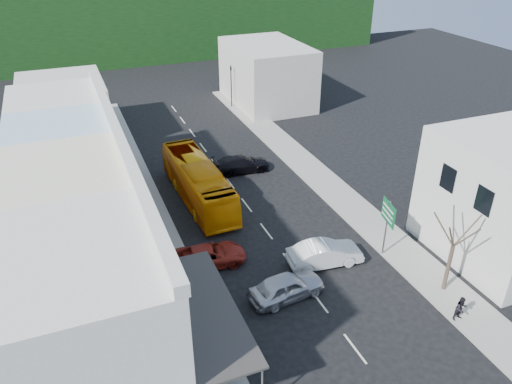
% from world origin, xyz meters
% --- Properties ---
extents(ground, '(120.00, 120.00, 0.00)m').
position_xyz_m(ground, '(0.00, 0.00, 0.00)').
color(ground, black).
rests_on(ground, ground).
extents(sidewalk_left, '(3.00, 52.00, 0.15)m').
position_xyz_m(sidewalk_left, '(-7.50, 10.00, 0.07)').
color(sidewalk_left, gray).
rests_on(sidewalk_left, ground).
extents(sidewalk_right, '(3.00, 52.00, 0.15)m').
position_xyz_m(sidewalk_right, '(7.50, 10.00, 0.07)').
color(sidewalk_right, gray).
rests_on(sidewalk_right, ground).
extents(shopfront_row, '(8.25, 30.00, 8.00)m').
position_xyz_m(shopfront_row, '(-12.49, 5.00, 4.00)').
color(shopfront_row, beige).
rests_on(shopfront_row, ground).
extents(right_building, '(8.00, 9.00, 8.00)m').
position_xyz_m(right_building, '(13.50, -4.00, 4.00)').
color(right_building, beige).
rests_on(right_building, ground).
extents(distant_block_left, '(8.00, 10.00, 6.00)m').
position_xyz_m(distant_block_left, '(-12.00, 27.00, 3.00)').
color(distant_block_left, '#B7B2A8').
rests_on(distant_block_left, ground).
extents(distant_block_right, '(8.00, 12.00, 7.00)m').
position_xyz_m(distant_block_right, '(11.00, 30.00, 3.50)').
color(distant_block_right, '#B7B2A8').
rests_on(distant_block_right, ground).
extents(hillside, '(80.00, 26.00, 14.00)m').
position_xyz_m(hillside, '(-1.45, 65.09, 6.73)').
color(hillside, black).
rests_on(hillside, ground).
extents(bus, '(2.90, 11.68, 3.10)m').
position_xyz_m(bus, '(-3.21, 10.23, 1.55)').
color(bus, orange).
rests_on(bus, ground).
extents(car_silver, '(4.58, 2.29, 1.40)m').
position_xyz_m(car_silver, '(-1.65, -2.97, 0.70)').
color(car_silver, silver).
rests_on(car_silver, ground).
extents(car_white, '(4.56, 2.23, 1.40)m').
position_xyz_m(car_white, '(2.01, -0.95, 0.70)').
color(car_white, silver).
rests_on(car_white, ground).
extents(car_red, '(4.74, 2.28, 1.40)m').
position_xyz_m(car_red, '(-4.93, 1.83, 0.70)').
color(car_red, maroon).
rests_on(car_red, ground).
extents(car_black_near, '(4.61, 2.14, 1.40)m').
position_xyz_m(car_black_near, '(1.68, 13.69, 0.70)').
color(car_black_near, black).
rests_on(car_black_near, ground).
extents(pedestrian_left, '(0.45, 0.63, 1.70)m').
position_xyz_m(pedestrian_left, '(-7.19, 3.35, 1.00)').
color(pedestrian_left, black).
rests_on(pedestrian_left, sidewalk_left).
extents(pedestrian_right, '(0.70, 0.44, 1.70)m').
position_xyz_m(pedestrian_right, '(6.46, -8.37, 1.00)').
color(pedestrian_right, black).
rests_on(pedestrian_right, sidewalk_right).
extents(direction_sign, '(0.93, 1.94, 4.13)m').
position_xyz_m(direction_sign, '(6.10, -1.53, 2.07)').
color(direction_sign, '#0B5C2E').
rests_on(direction_sign, ground).
extents(street_tree, '(3.59, 3.59, 6.46)m').
position_xyz_m(street_tree, '(7.45, -5.94, 3.23)').
color(street_tree, '#3B2F24').
rests_on(street_tree, ground).
extents(traffic_signal, '(0.85, 1.17, 4.99)m').
position_xyz_m(traffic_signal, '(6.50, 29.98, 2.50)').
color(traffic_signal, black).
rests_on(traffic_signal, ground).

